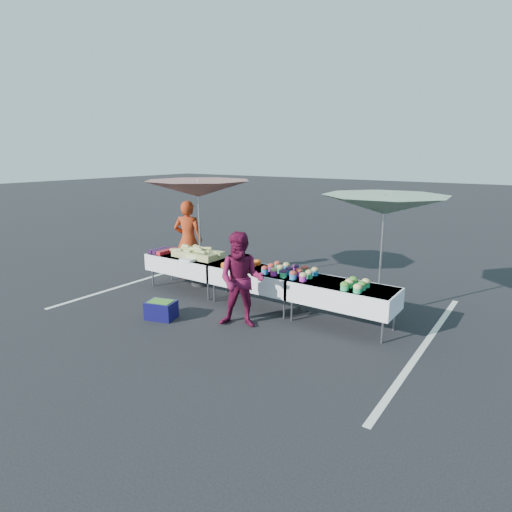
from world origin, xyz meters
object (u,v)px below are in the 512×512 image
Objects in this scene: vendor at (188,240)px; umbrella_left at (198,189)px; table_center at (256,277)px; umbrella_right at (385,206)px; table_left at (188,264)px; storage_bin at (161,309)px; table_right at (342,294)px; customer at (241,280)px.

umbrella_left reaches higher than vendor.
umbrella_right is (2.16, 0.80, 1.45)m from table_center.
table_left is 1.00× the size of table_center.
table_center is 2.42m from umbrella_left.
table_center is 3.15× the size of storage_bin.
table_left is 3.15× the size of storage_bin.
customer is (-1.42, -0.99, 0.24)m from table_right.
table_center is at bearing 180.00° from table_right.
umbrella_left reaches higher than customer.
umbrella_left reaches higher than storage_bin.
storage_bin is at bearing -143.56° from umbrella_right.
customer is (2.75, -1.61, -0.10)m from vendor.
table_center is 1.00× the size of vendor.
storage_bin is at bearing -123.35° from table_center.
table_left is 1.12× the size of customer.
table_center is at bearing 140.53° from vendor.
table_left is 1.00× the size of table_right.
table_left is at bearing 107.56° from vendor.
table_right is 1.75m from customer.
table_center and table_right have the same top height.
table_left reaches higher than storage_bin.
vendor reaches higher than storage_bin.
vendor is 3.16× the size of storage_bin.
customer is at bearing 5.71° from storage_bin.
umbrella_right is (3.96, 0.80, 1.45)m from table_left.
umbrella_left is 4.93× the size of storage_bin.
vendor is 0.68× the size of umbrella_right.
customer is at bearing -68.97° from table_center.
umbrella_right is (3.96, 0.40, -0.12)m from umbrella_left.
vendor is 1.13× the size of customer.
vendor is 1.37m from umbrella_left.
vendor is 2.67m from storage_bin.
table_center is 0.67× the size of umbrella_right.
customer is at bearing 124.89° from vendor.
vendor is (-0.57, 0.62, 0.35)m from table_left.
table_right is at bearing 0.00° from table_left.
customer is at bearing -24.39° from table_left.
umbrella_left reaches higher than table_left.
table_center is 2.47m from vendor.
umbrella_left is at bearing -174.23° from umbrella_right.
customer is (2.18, -0.99, 0.24)m from table_left.
table_left is at bearing 100.76° from storage_bin.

